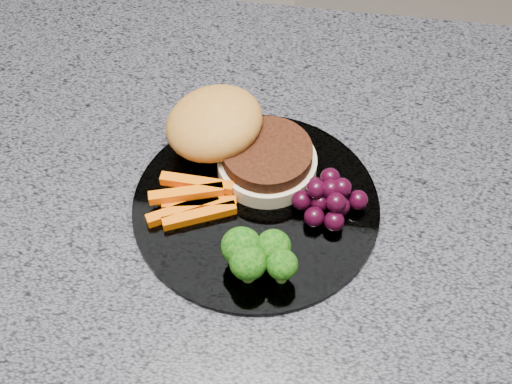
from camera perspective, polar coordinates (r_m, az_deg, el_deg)
island_cabinet at (r=1.19m, az=-4.27°, el=-12.67°), size 1.20×0.60×0.86m
countertop at (r=0.81m, az=-6.14°, el=1.12°), size 1.20×0.60×0.04m
plate at (r=0.75m, az=-0.00°, el=-1.08°), size 0.26×0.26×0.01m
burger at (r=0.77m, az=-1.87°, el=4.26°), size 0.19×0.15×0.06m
carrot_sticks at (r=0.74m, az=-5.06°, el=-0.63°), size 0.09×0.07×0.02m
broccoli at (r=0.68m, az=0.08°, el=-4.99°), size 0.08×0.06×0.05m
grape_bunch at (r=0.74m, az=5.85°, el=-0.46°), size 0.08×0.06×0.04m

